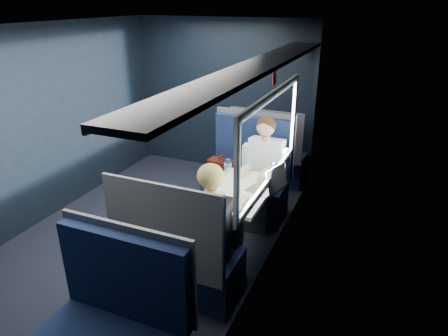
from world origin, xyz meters
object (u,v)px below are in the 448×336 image
at_px(cup, 274,175).
at_px(bottle_small, 273,174).
at_px(table, 236,195).
at_px(seat_row_front, 269,157).
at_px(woman, 214,224).
at_px(seat_row_back, 117,332).
at_px(man, 263,167).
at_px(laptop, 270,184).
at_px(seat_bay_far, 181,258).
at_px(seat_bay_near, 246,181).

bearing_deg(cup, bottle_small, -90.00).
xyz_separation_m(table, bottle_small, (0.30, 0.31, 0.17)).
bearing_deg(seat_row_front, woman, -84.30).
height_order(seat_row_back, woman, woman).
height_order(table, seat_row_front, seat_row_front).
relative_size(table, seat_row_back, 0.86).
relative_size(table, cup, 10.16).
xyz_separation_m(man, laptop, (0.26, -0.59, 0.09)).
xyz_separation_m(seat_bay_far, man, (0.25, 1.57, 0.30)).
bearing_deg(bottle_small, table, -133.92).
relative_size(seat_bay_near, cup, 12.80).
relative_size(seat_row_back, woman, 0.88).
xyz_separation_m(seat_bay_far, seat_row_back, (0.00, -0.92, -0.00)).
height_order(table, cup, cup).
relative_size(table, seat_row_front, 0.86).
xyz_separation_m(seat_row_back, woman, (0.25, 1.09, 0.32)).
distance_m(seat_bay_far, man, 1.62).
bearing_deg(seat_bay_far, laptop, 62.69).
relative_size(laptop, bottle_small, 1.85).
xyz_separation_m(seat_row_back, cup, (0.48, 2.16, 0.38)).
bearing_deg(laptop, table, -161.71).
relative_size(table, seat_bay_near, 0.79).
xyz_separation_m(table, laptop, (0.32, 0.11, 0.15)).
bearing_deg(cup, man, 124.83).
height_order(seat_bay_near, laptop, seat_bay_near).
bearing_deg(man, woman, -90.00).
distance_m(woman, bottle_small, 1.05).
height_order(seat_bay_far, man, man).
distance_m(seat_bay_far, cup, 1.38).
bearing_deg(bottle_small, seat_row_back, -102.84).
relative_size(seat_row_front, man, 0.88).
bearing_deg(table, laptop, 18.29).
bearing_deg(seat_bay_near, man, -33.11).
bearing_deg(laptop, woman, -107.52).
relative_size(seat_row_front, seat_row_back, 1.00).
xyz_separation_m(seat_row_front, bottle_small, (0.48, -1.49, 0.43)).
height_order(woman, cup, woman).
height_order(seat_row_front, seat_row_back, same).
height_order(seat_bay_near, seat_row_front, seat_bay_near).
xyz_separation_m(laptop, bottle_small, (-0.03, 0.20, 0.02)).
distance_m(laptop, cup, 0.26).
bearing_deg(cup, table, -128.95).
relative_size(man, cup, 13.43).
height_order(table, laptop, laptop).
height_order(seat_bay_near, seat_row_back, seat_bay_near).
bearing_deg(seat_row_back, seat_bay_far, 90.00).
distance_m(seat_bay_far, woman, 0.43).
distance_m(seat_bay_near, bottle_small, 0.86).
height_order(seat_row_back, bottle_small, seat_row_back).
bearing_deg(seat_row_front, laptop, -73.29).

